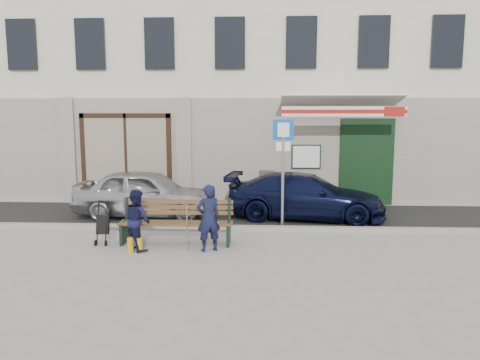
# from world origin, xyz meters

# --- Properties ---
(ground) EXTENTS (80.00, 80.00, 0.00)m
(ground) POSITION_xyz_m (0.00, 0.00, 0.00)
(ground) COLOR #9E9991
(ground) RESTS_ON ground
(asphalt_lane) EXTENTS (60.00, 3.20, 0.01)m
(asphalt_lane) POSITION_xyz_m (0.00, 3.10, 0.01)
(asphalt_lane) COLOR #282828
(asphalt_lane) RESTS_ON ground
(curb) EXTENTS (60.00, 0.18, 0.12)m
(curb) POSITION_xyz_m (0.00, 1.50, 0.06)
(curb) COLOR #9E9384
(curb) RESTS_ON ground
(building) EXTENTS (20.00, 8.27, 10.00)m
(building) POSITION_xyz_m (0.01, 8.45, 4.97)
(building) COLOR beige
(building) RESTS_ON ground
(car_silver) EXTENTS (3.89, 1.80, 1.29)m
(car_silver) POSITION_xyz_m (-2.09, 2.85, 0.65)
(car_silver) COLOR #B4B4B9
(car_silver) RESTS_ON ground
(car_navy) EXTENTS (4.30, 2.19, 1.20)m
(car_navy) POSITION_xyz_m (2.11, 2.90, 0.60)
(car_navy) COLOR black
(car_navy) RESTS_ON ground
(parking_sign) EXTENTS (0.48, 0.08, 2.61)m
(parking_sign) POSITION_xyz_m (1.47, 1.75, 1.75)
(parking_sign) COLOR gray
(parking_sign) RESTS_ON ground
(bench) EXTENTS (2.40, 1.17, 0.98)m
(bench) POSITION_xyz_m (-0.89, 0.36, 0.46)
(bench) COLOR brown
(bench) RESTS_ON ground
(man) EXTENTS (0.58, 0.50, 1.36)m
(man) POSITION_xyz_m (-0.09, -0.13, 0.68)
(man) COLOR #121733
(man) RESTS_ON ground
(woman) EXTENTS (0.77, 0.76, 1.25)m
(woman) POSITION_xyz_m (-1.54, -0.14, 0.62)
(woman) COLOR #121433
(woman) RESTS_ON ground
(stroller) EXTENTS (0.27, 0.38, 0.89)m
(stroller) POSITION_xyz_m (-2.39, 0.26, 0.39)
(stroller) COLOR black
(stroller) RESTS_ON ground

